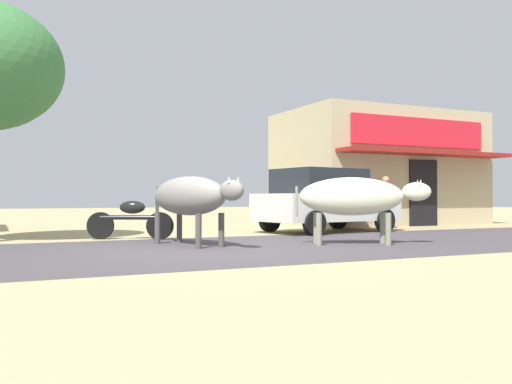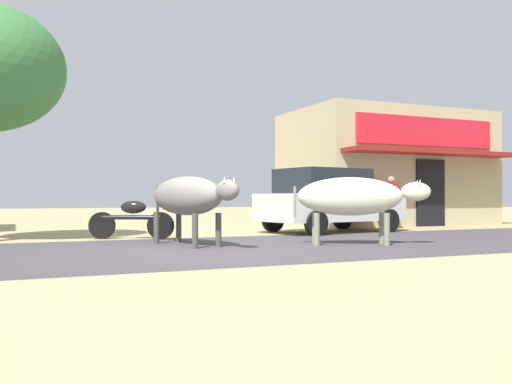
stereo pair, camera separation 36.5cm
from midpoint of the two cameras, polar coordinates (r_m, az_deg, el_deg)
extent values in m
plane|color=tan|center=(9.76, -4.25, -5.87)|extent=(80.00, 80.00, 0.00)
cube|color=#464145|center=(9.76, -4.25, -5.86)|extent=(72.00, 5.33, 0.00)
cube|color=tan|center=(19.82, 13.70, 2.34)|extent=(6.54, 4.10, 3.81)
cube|color=red|center=(18.28, 17.74, 5.95)|extent=(5.23, 0.10, 0.90)
cube|color=maroon|center=(17.92, 18.57, 3.88)|extent=(6.28, 0.90, 0.12)
cube|color=black|center=(18.29, 18.08, -0.09)|extent=(1.10, 0.06, 2.10)
cube|color=silver|center=(14.62, 8.40, -1.56)|extent=(3.97, 2.37, 0.70)
cube|color=#1E2328|center=(14.44, 7.56, 1.09)|extent=(2.29, 1.96, 0.64)
cylinder|color=black|center=(16.11, 9.53, -2.71)|extent=(0.62, 0.27, 0.60)
cylinder|color=black|center=(14.84, 14.22, -2.88)|extent=(0.62, 0.27, 0.60)
cylinder|color=black|center=(14.58, 2.48, -2.94)|extent=(0.62, 0.27, 0.60)
cylinder|color=black|center=(13.16, 7.02, -3.19)|extent=(0.62, 0.27, 0.60)
cylinder|color=black|center=(12.10, -8.95, -3.45)|extent=(0.55, 0.35, 0.59)
cylinder|color=black|center=(12.47, -14.78, -3.35)|extent=(0.55, 0.35, 0.59)
cylinder|color=black|center=(12.26, -11.91, -2.56)|extent=(1.19, 0.71, 0.10)
ellipsoid|color=black|center=(12.24, -11.68, -1.54)|extent=(0.61, 0.48, 0.28)
cylinder|color=black|center=(12.10, -9.25, -1.32)|extent=(0.06, 0.06, 0.60)
ellipsoid|color=slate|center=(10.52, -6.20, -0.39)|extent=(1.26, 2.25, 0.73)
ellipsoid|color=slate|center=(9.44, -1.85, 0.18)|extent=(0.42, 0.61, 0.36)
cone|color=beige|center=(9.46, -1.19, 1.27)|extent=(0.06, 0.06, 0.12)
cone|color=beige|center=(9.34, -2.15, 1.29)|extent=(0.06, 0.06, 0.12)
cylinder|color=#474441|center=(10.11, -2.86, -3.92)|extent=(0.11, 0.11, 0.62)
cylinder|color=#474441|center=(9.82, -5.24, -4.02)|extent=(0.11, 0.11, 0.62)
cylinder|color=#474441|center=(11.26, -7.05, -3.58)|extent=(0.11, 0.11, 0.62)
cylinder|color=#474441|center=(11.00, -9.28, -3.65)|extent=(0.11, 0.11, 0.62)
cylinder|color=#474441|center=(11.48, -9.23, -0.91)|extent=(0.05, 0.05, 0.59)
ellipsoid|color=beige|center=(10.74, 10.61, -0.45)|extent=(2.10, 1.48, 0.73)
ellipsoid|color=beige|center=(11.00, 17.07, 0.04)|extent=(0.63, 0.49, 0.36)
cone|color=beige|center=(11.11, 17.18, 0.97)|extent=(0.06, 0.06, 0.12)
cone|color=beige|center=(10.92, 17.46, 0.99)|extent=(0.06, 0.06, 0.12)
cylinder|color=gray|center=(11.11, 13.76, -3.63)|extent=(0.11, 0.11, 0.61)
cylinder|color=gray|center=(10.64, 14.29, -3.76)|extent=(0.11, 0.11, 0.61)
cylinder|color=gray|center=(10.91, 7.04, -3.70)|extent=(0.11, 0.11, 0.61)
cylinder|color=gray|center=(10.44, 7.27, -3.84)|extent=(0.11, 0.11, 0.61)
cylinder|color=gray|center=(10.63, 5.00, -0.99)|extent=(0.05, 0.05, 0.59)
cylinder|color=#262633|center=(16.61, 14.19, -2.34)|extent=(0.14, 0.14, 0.77)
cylinder|color=#262633|center=(16.47, 14.58, -2.36)|extent=(0.14, 0.14, 0.77)
cube|color=maroon|center=(16.54, 14.38, -0.07)|extent=(0.28, 0.42, 0.55)
sphere|color=tan|center=(16.54, 14.38, 1.24)|extent=(0.21, 0.21, 0.21)
cylinder|color=maroon|center=(16.74, 13.83, 0.02)|extent=(0.09, 0.09, 0.49)
cylinder|color=maroon|center=(16.33, 14.94, 0.04)|extent=(0.09, 0.09, 0.49)
camera|label=1|loc=(0.18, -89.12, -0.01)|focal=38.84mm
camera|label=2|loc=(0.18, 90.88, 0.01)|focal=38.84mm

